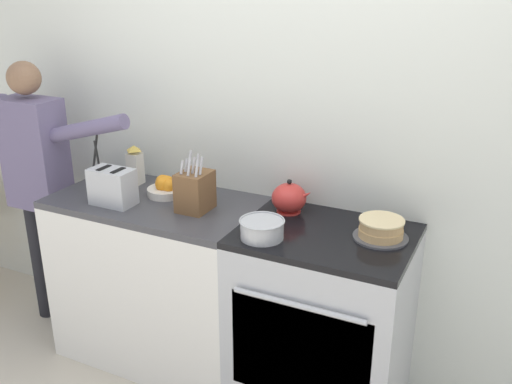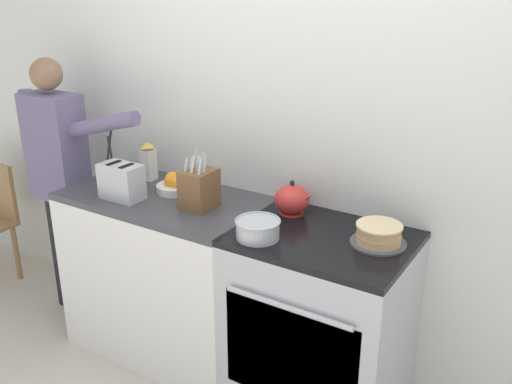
% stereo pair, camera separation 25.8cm
% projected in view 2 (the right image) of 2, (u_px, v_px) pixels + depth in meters
% --- Properties ---
extents(wall_back, '(8.00, 0.04, 2.60)m').
position_uv_depth(wall_back, '(305.00, 129.00, 2.75)').
color(wall_back, silver).
rests_on(wall_back, ground_plane).
extents(counter_cabinet, '(1.07, 0.59, 0.92)m').
position_uv_depth(counter_cabinet, '(168.00, 274.00, 3.12)').
color(counter_cabinet, white).
rests_on(counter_cabinet, ground_plane).
extents(stove_range, '(0.78, 0.63, 0.92)m').
position_uv_depth(stove_range, '(319.00, 326.00, 2.66)').
color(stove_range, '#B7BABF').
rests_on(stove_range, ground_plane).
extents(layer_cake, '(0.24, 0.24, 0.09)m').
position_uv_depth(layer_cake, '(379.00, 235.00, 2.41)').
color(layer_cake, '#4C4C51').
rests_on(layer_cake, stove_range).
extents(tea_kettle, '(0.21, 0.17, 0.17)m').
position_uv_depth(tea_kettle, '(292.00, 200.00, 2.72)').
color(tea_kettle, red).
rests_on(tea_kettle, stove_range).
extents(mixing_bowl, '(0.20, 0.20, 0.09)m').
position_uv_depth(mixing_bowl, '(258.00, 229.00, 2.47)').
color(mixing_bowl, '#B7BABF').
rests_on(mixing_bowl, stove_range).
extents(knife_block, '(0.14, 0.17, 0.29)m').
position_uv_depth(knife_block, '(199.00, 188.00, 2.77)').
color(knife_block, brown).
rests_on(knife_block, counter_cabinet).
extents(utensil_crock, '(0.11, 0.11, 0.33)m').
position_uv_depth(utensil_crock, '(111.00, 173.00, 3.08)').
color(utensil_crock, '#B7BABF').
rests_on(utensil_crock, counter_cabinet).
extents(fruit_bowl, '(0.19, 0.19, 0.10)m').
position_uv_depth(fruit_bowl, '(174.00, 184.00, 3.00)').
color(fruit_bowl, silver).
rests_on(fruit_bowl, counter_cabinet).
extents(toaster, '(0.23, 0.13, 0.19)m').
position_uv_depth(toaster, '(121.00, 182.00, 2.89)').
color(toaster, '#B7BABF').
rests_on(toaster, counter_cabinet).
extents(milk_carton, '(0.07, 0.07, 0.22)m').
position_uv_depth(milk_carton, '(148.00, 162.00, 3.16)').
color(milk_carton, white).
rests_on(milk_carton, counter_cabinet).
extents(person_baker, '(0.91, 0.20, 1.57)m').
position_uv_depth(person_baker, '(59.00, 168.00, 3.34)').
color(person_baker, black).
rests_on(person_baker, ground_plane).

